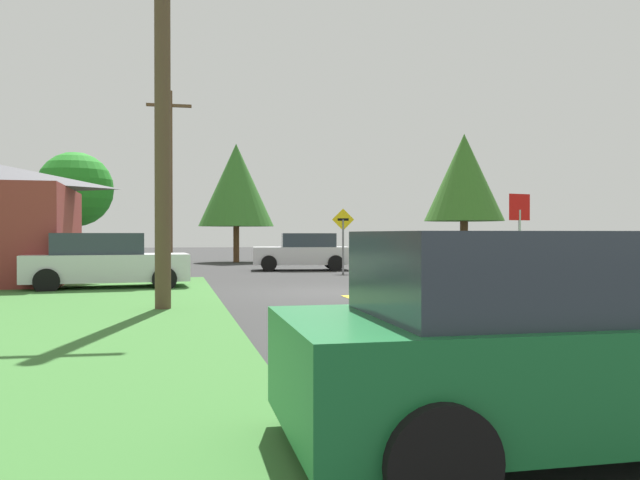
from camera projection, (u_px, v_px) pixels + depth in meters
The scene contains 12 objects.
ground_plane at pixel (335, 292), 17.79m from camera, with size 120.00×120.00×0.00m, color #2F2F2F.
lane_stripe_center at pixel (463, 338), 9.99m from camera, with size 0.20×14.00×0.01m, color yellow.
stop_sign at pixel (519, 225), 16.96m from camera, with size 0.67×0.20×2.63m.
parked_car_near_building at pixel (105, 262), 18.49m from camera, with size 4.59×2.19×1.62m.
car_behind_on_main_road at pixel (575, 342), 4.78m from camera, with size 4.51×2.09×1.62m.
car_approaching_junction at pixel (303, 252), 28.64m from camera, with size 4.38×2.33×1.62m.
utility_pole_near at pixel (162, 89), 13.22m from camera, with size 1.80×0.32×8.88m.
utility_pole_mid at pixel (169, 179), 26.50m from camera, with size 1.80×0.27×7.40m.
direction_sign at pixel (343, 233), 26.62m from camera, with size 0.90×0.19×2.63m.
oak_tree_left at pixel (75, 190), 31.95m from camera, with size 3.65×3.65×5.60m.
pine_tree_center at pixel (464, 178), 36.00m from camera, with size 4.38×4.38×7.11m.
oak_tree_right at pixel (236, 185), 36.47m from camera, with size 4.20×4.20×6.63m.
Camera 1 is at (-4.35, -17.24, 1.60)m, focal length 36.68 mm.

